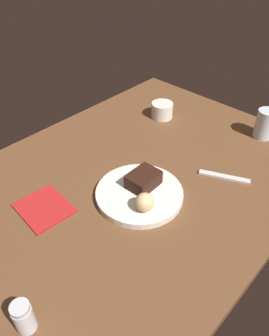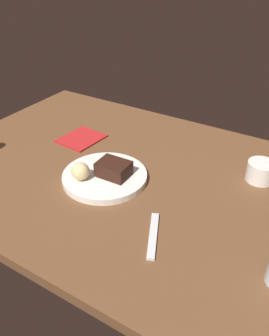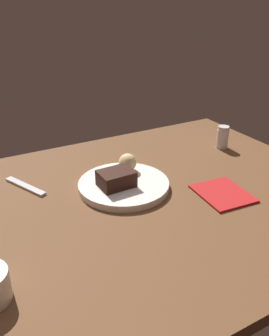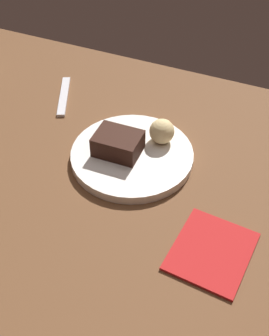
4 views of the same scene
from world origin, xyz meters
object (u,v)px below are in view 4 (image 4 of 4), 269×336
(folded_napkin, at_px, (212,251))
(dessert_plate, at_px, (132,156))
(bread_roll, at_px, (162,131))
(chocolate_cake_slice, at_px, (119,144))
(dessert_spoon, at_px, (64,96))

(folded_napkin, bearing_deg, dessert_plate, -36.27)
(dessert_plate, xyz_separation_m, bread_roll, (-0.04, -0.06, 0.03))
(chocolate_cake_slice, relative_size, folded_napkin, 0.63)
(dessert_spoon, bearing_deg, folded_napkin, 32.56)
(bread_roll, relative_size, folded_napkin, 0.36)
(bread_roll, bearing_deg, dessert_spoon, -15.58)
(dessert_plate, distance_m, dessert_spoon, 0.27)
(bread_roll, relative_size, dessert_spoon, 0.34)
(chocolate_cake_slice, xyz_separation_m, folded_napkin, (-0.23, 0.15, -0.04))
(chocolate_cake_slice, distance_m, dessert_spoon, 0.25)
(folded_napkin, bearing_deg, chocolate_cake_slice, -31.91)
(chocolate_cake_slice, relative_size, bread_roll, 1.76)
(dessert_plate, relative_size, dessert_spoon, 1.62)
(chocolate_cake_slice, bearing_deg, bread_roll, -135.07)
(dessert_spoon, xyz_separation_m, folded_napkin, (-0.44, 0.28, -0.00))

